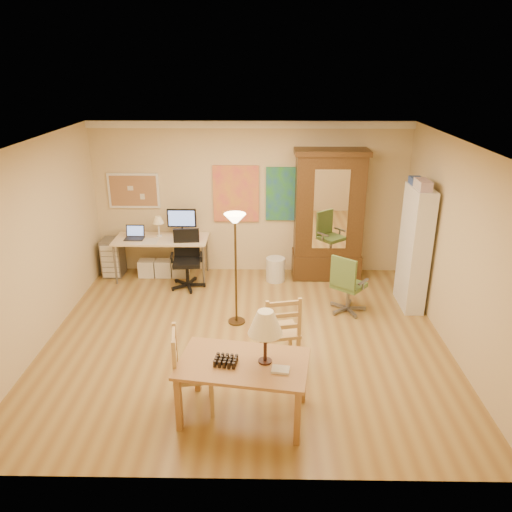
{
  "coord_description": "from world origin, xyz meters",
  "views": [
    {
      "loc": [
        0.24,
        -6.06,
        3.63
      ],
      "look_at": [
        0.14,
        0.3,
        1.13
      ],
      "focal_mm": 35.0,
      "sensor_mm": 36.0,
      "label": 1
    }
  ],
  "objects_px": {
    "computer_desk": "(164,253)",
    "office_chair_green": "(347,297)",
    "office_chair_black": "(187,272)",
    "armoire": "(328,223)",
    "dining_table": "(251,351)",
    "bookshelf": "(414,249)"
  },
  "relations": [
    {
      "from": "computer_desk",
      "to": "office_chair_green",
      "type": "bearing_deg",
      "value": -23.12
    },
    {
      "from": "office_chair_black",
      "to": "computer_desk",
      "type": "bearing_deg",
      "value": 138.2
    },
    {
      "from": "office_chair_green",
      "to": "armoire",
      "type": "distance_m",
      "value": 1.58
    },
    {
      "from": "dining_table",
      "to": "armoire",
      "type": "distance_m",
      "value": 4.03
    },
    {
      "from": "office_chair_black",
      "to": "bookshelf",
      "type": "xyz_separation_m",
      "value": [
        3.61,
        -0.63,
        0.69
      ]
    },
    {
      "from": "dining_table",
      "to": "armoire",
      "type": "relative_size",
      "value": 0.65
    },
    {
      "from": "office_chair_black",
      "to": "office_chair_green",
      "type": "distance_m",
      "value": 2.73
    },
    {
      "from": "dining_table",
      "to": "computer_desk",
      "type": "relative_size",
      "value": 0.91
    },
    {
      "from": "dining_table",
      "to": "office_chair_black",
      "type": "bearing_deg",
      "value": 109.41
    },
    {
      "from": "dining_table",
      "to": "office_chair_black",
      "type": "relative_size",
      "value": 1.49
    },
    {
      "from": "office_chair_black",
      "to": "bookshelf",
      "type": "distance_m",
      "value": 3.73
    },
    {
      "from": "dining_table",
      "to": "bookshelf",
      "type": "bearing_deg",
      "value": 48.05
    },
    {
      "from": "office_chair_green",
      "to": "armoire",
      "type": "relative_size",
      "value": 0.41
    },
    {
      "from": "computer_desk",
      "to": "bookshelf",
      "type": "relative_size",
      "value": 0.85
    },
    {
      "from": "office_chair_black",
      "to": "bookshelf",
      "type": "relative_size",
      "value": 0.52
    },
    {
      "from": "computer_desk",
      "to": "office_chair_black",
      "type": "relative_size",
      "value": 1.65
    },
    {
      "from": "office_chair_black",
      "to": "armoire",
      "type": "height_order",
      "value": "armoire"
    },
    {
      "from": "computer_desk",
      "to": "armoire",
      "type": "xyz_separation_m",
      "value": [
        2.88,
        0.08,
        0.54
      ]
    },
    {
      "from": "bookshelf",
      "to": "computer_desk",
      "type": "bearing_deg",
      "value": 165.55
    },
    {
      "from": "dining_table",
      "to": "computer_desk",
      "type": "distance_m",
      "value": 4.11
    },
    {
      "from": "dining_table",
      "to": "armoire",
      "type": "bearing_deg",
      "value": 72.07
    },
    {
      "from": "dining_table",
      "to": "bookshelf",
      "type": "distance_m",
      "value": 3.64
    }
  ]
}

